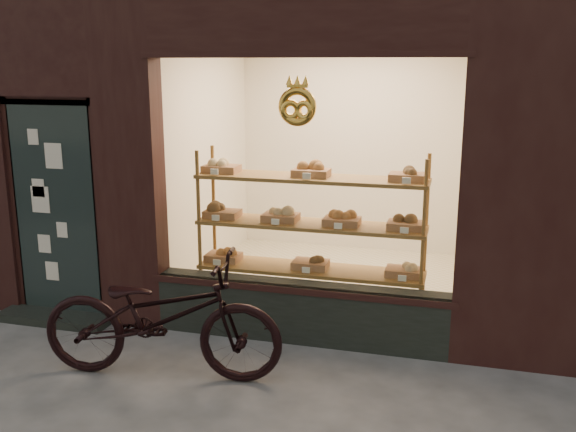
% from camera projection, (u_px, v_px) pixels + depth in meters
% --- Properties ---
extents(display_shelf, '(2.20, 0.45, 1.70)m').
position_uv_depth(display_shelf, '(311.00, 240.00, 6.16)').
color(display_shelf, olive).
rests_on(display_shelf, ground).
extents(bicycle, '(2.05, 0.96, 1.04)m').
position_uv_depth(bicycle, '(161.00, 317.00, 5.16)').
color(bicycle, black).
rests_on(bicycle, ground).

